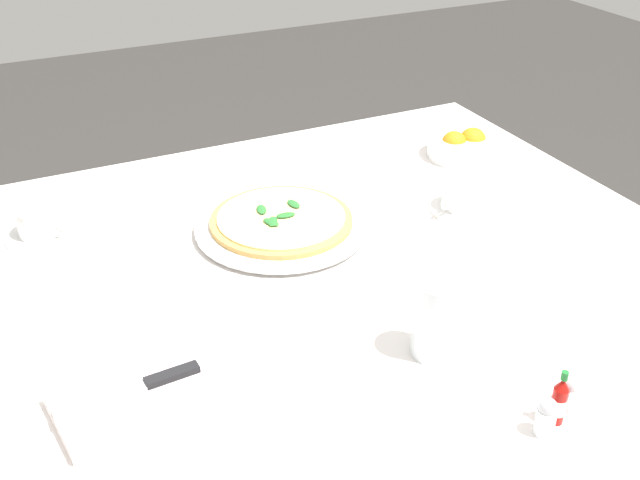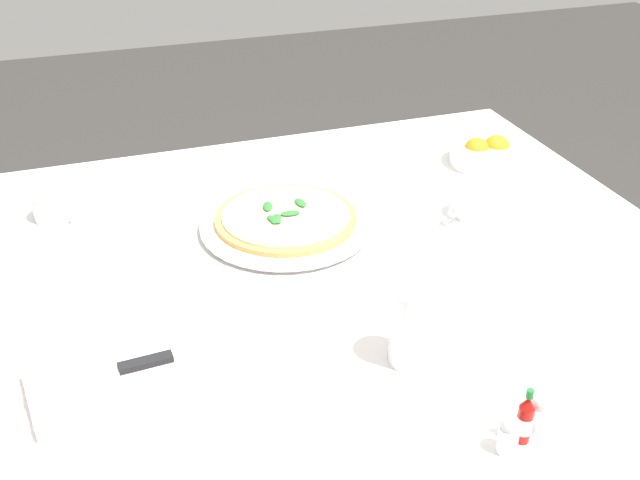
{
  "view_description": "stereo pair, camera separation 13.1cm",
  "coord_description": "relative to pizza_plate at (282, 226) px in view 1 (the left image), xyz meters",
  "views": [
    {
      "loc": [
        0.52,
        0.92,
        1.42
      ],
      "look_at": [
        0.04,
        -0.09,
        0.75
      ],
      "focal_mm": 41.39,
      "sensor_mm": 36.0,
      "label": 1
    },
    {
      "loc": [
        0.4,
        0.97,
        1.42
      ],
      "look_at": [
        0.04,
        -0.09,
        0.75
      ],
      "focal_mm": 41.39,
      "sensor_mm": 36.0,
      "label": 2
    }
  ],
  "objects": [
    {
      "name": "hot_sauce_bottle",
      "position": [
        -0.13,
        0.6,
        0.02
      ],
      "size": [
        0.02,
        0.02,
        0.08
      ],
      "color": "#B7140F",
      "rests_on": "dining_table"
    },
    {
      "name": "dining_table",
      "position": [
        -0.07,
        0.18,
        -0.13
      ],
      "size": [
        1.21,
        1.21,
        0.73
      ],
      "color": "white",
      "rests_on": "ground_plane"
    },
    {
      "name": "pizza",
      "position": [
        0.0,
        -0.0,
        0.01
      ],
      "size": [
        0.26,
        0.26,
        0.02
      ],
      "color": "tan",
      "rests_on": "pizza_plate"
    },
    {
      "name": "napkin_folded",
      "position": [
        0.35,
        0.33,
        -0.0
      ],
      "size": [
        0.24,
        0.16,
        0.02
      ],
      "rotation": [
        0.0,
        0.0,
        0.14
      ],
      "color": "white",
      "rests_on": "dining_table"
    },
    {
      "name": "pepper_shaker",
      "position": [
        -0.16,
        0.59,
        0.01
      ],
      "size": [
        0.03,
        0.03,
        0.06
      ],
      "color": "white",
      "rests_on": "dining_table"
    },
    {
      "name": "pizza_plate",
      "position": [
        0.0,
        0.0,
        0.0
      ],
      "size": [
        0.32,
        0.32,
        0.02
      ],
      "color": "white",
      "rests_on": "dining_table"
    },
    {
      "name": "salt_shaker",
      "position": [
        -0.1,
        0.61,
        0.01
      ],
      "size": [
        0.03,
        0.03,
        0.06
      ],
      "color": "white",
      "rests_on": "dining_table"
    },
    {
      "name": "coffee_cup_left_edge",
      "position": [
        -0.35,
        0.08,
        0.02
      ],
      "size": [
        0.13,
        0.13,
        0.06
      ],
      "color": "white",
      "rests_on": "dining_table"
    },
    {
      "name": "coffee_cup_right_edge",
      "position": [
        0.41,
        -0.17,
        0.01
      ],
      "size": [
        0.13,
        0.13,
        0.06
      ],
      "color": "white",
      "rests_on": "dining_table"
    },
    {
      "name": "dinner_knife",
      "position": [
        0.35,
        0.33,
        0.01
      ],
      "size": [
        0.2,
        0.03,
        0.01
      ],
      "rotation": [
        0.0,
        0.0,
        0.06
      ],
      "color": "silver",
      "rests_on": "napkin_folded"
    },
    {
      "name": "water_glass_far_right",
      "position": [
        -0.06,
        0.42,
        0.04
      ],
      "size": [
        0.07,
        0.07,
        0.12
      ],
      "color": "white",
      "rests_on": "dining_table"
    },
    {
      "name": "citrus_bowl",
      "position": [
        -0.5,
        -0.13,
        0.02
      ],
      "size": [
        0.15,
        0.15,
        0.07
      ],
      "color": "white",
      "rests_on": "dining_table"
    }
  ]
}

